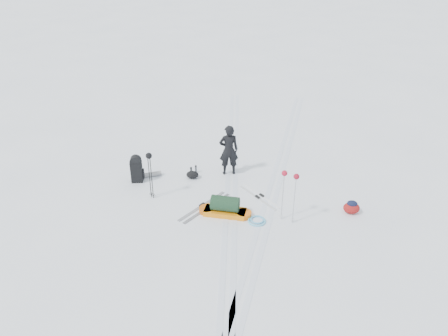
{
  "coord_description": "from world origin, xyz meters",
  "views": [
    {
      "loc": [
        0.91,
        -10.49,
        6.8
      ],
      "look_at": [
        -0.21,
        0.14,
        0.95
      ],
      "focal_mm": 35.0,
      "sensor_mm": 36.0,
      "label": 1
    }
  ],
  "objects": [
    {
      "name": "ski_tracks",
      "position": [
        0.61,
        0.88,
        0.0
      ],
      "size": [
        3.38,
        17.97,
        0.01
      ],
      "color": "silver",
      "rests_on": "ground"
    },
    {
      "name": "rope_coil",
      "position": [
        0.79,
        -0.97,
        0.03
      ],
      "size": [
        0.61,
        0.61,
        0.06
      ],
      "rotation": [
        0.0,
        0.0,
        0.3
      ],
      "color": "#5CBBDF",
      "rests_on": "ground"
    },
    {
      "name": "pulk_sled",
      "position": [
        -0.09,
        -0.74,
        0.21
      ],
      "size": [
        1.48,
        0.58,
        0.55
      ],
      "rotation": [
        0.0,
        0.0,
        -0.1
      ],
      "color": "orange",
      "rests_on": "ground"
    },
    {
      "name": "ski_poles_black",
      "position": [
        -2.26,
        -0.1,
        1.17
      ],
      "size": [
        0.2,
        0.18,
        1.44
      ],
      "rotation": [
        0.0,
        0.0,
        0.35
      ],
      "color": "black",
      "rests_on": "ground"
    },
    {
      "name": "ground",
      "position": [
        0.0,
        0.0,
        0.0
      ],
      "size": [
        200.0,
        200.0,
        0.0
      ],
      "primitive_type": "plane",
      "color": "white",
      "rests_on": "ground"
    },
    {
      "name": "small_daypack",
      "position": [
        3.32,
        -0.31,
        0.18
      ],
      "size": [
        0.47,
        0.37,
        0.38
      ],
      "rotation": [
        0.0,
        0.0,
        -0.08
      ],
      "color": "maroon",
      "rests_on": "ground"
    },
    {
      "name": "stuff_sack",
      "position": [
        -1.3,
        1.12,
        0.12
      ],
      "size": [
        0.46,
        0.41,
        0.24
      ],
      "rotation": [
        0.0,
        0.0,
        -0.38
      ],
      "color": "black",
      "rests_on": "ground"
    },
    {
      "name": "touring_skis_grey",
      "position": [
        -0.69,
        -0.46,
        0.02
      ],
      "size": [
        1.26,
        1.71,
        0.07
      ],
      "rotation": [
        0.0,
        0.0,
        0.99
      ],
      "color": "gray",
      "rests_on": "ground"
    },
    {
      "name": "skier",
      "position": [
        -0.21,
        1.53,
        0.82
      ],
      "size": [
        0.67,
        0.52,
        1.65
      ],
      "primitive_type": "imported",
      "rotation": [
        0.0,
        0.0,
        3.36
      ],
      "color": "black",
      "rests_on": "ground"
    },
    {
      "name": "expedition_rucksack",
      "position": [
        -2.89,
        0.79,
        0.4
      ],
      "size": [
        0.85,
        0.69,
        0.87
      ],
      "rotation": [
        0.0,
        0.0,
        0.16
      ],
      "color": "black",
      "rests_on": "ground"
    },
    {
      "name": "thermos_pair",
      "position": [
        -1.31,
        1.4,
        0.13
      ],
      "size": [
        0.2,
        0.23,
        0.27
      ],
      "rotation": [
        0.0,
        0.0,
        0.11
      ],
      "color": "#565A5E",
      "rests_on": "ground"
    },
    {
      "name": "touring_skis_white",
      "position": [
        0.81,
        0.23,
        0.01
      ],
      "size": [
        1.24,
        1.35,
        0.06
      ],
      "rotation": [
        0.0,
        0.0,
        -0.84
      ],
      "color": "#B9BCC0",
      "rests_on": "ground"
    },
    {
      "name": "ski_poles_silver",
      "position": [
        1.57,
        -0.86,
        1.23
      ],
      "size": [
        0.44,
        0.29,
        1.48
      ],
      "rotation": [
        0.0,
        0.0,
        -0.28
      ],
      "color": "#B1B3B8",
      "rests_on": "ground"
    }
  ]
}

